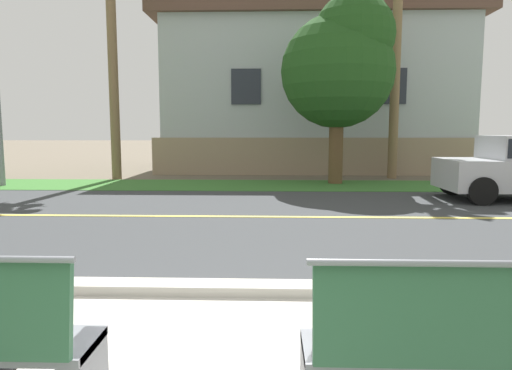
% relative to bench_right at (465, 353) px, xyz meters
% --- Properties ---
extents(ground_plane, '(140.00, 140.00, 0.00)m').
position_rel_bench_right_xyz_m(ground_plane, '(-1.47, 7.73, -0.45)').
color(ground_plane, '#665B4C').
extents(curb_edge, '(44.00, 0.30, 0.11)m').
position_rel_bench_right_xyz_m(curb_edge, '(-1.47, 2.08, -0.40)').
color(curb_edge, '#ADA89E').
rests_on(curb_edge, ground_plane).
extents(street_asphalt, '(52.00, 8.00, 0.01)m').
position_rel_bench_right_xyz_m(street_asphalt, '(-1.47, 6.23, -0.45)').
color(street_asphalt, '#383A3D').
rests_on(street_asphalt, ground_plane).
extents(road_centre_line, '(48.00, 0.14, 0.01)m').
position_rel_bench_right_xyz_m(road_centre_line, '(-1.47, 6.23, -0.44)').
color(road_centre_line, '#E0CC4C').
rests_on(road_centre_line, ground_plane).
extents(far_verge_grass, '(48.00, 2.80, 0.02)m').
position_rel_bench_right_xyz_m(far_verge_grass, '(-1.47, 11.36, -0.44)').
color(far_verge_grass, '#38702D').
rests_on(far_verge_grass, ground_plane).
extents(bench_right, '(1.75, 0.48, 1.01)m').
position_rel_bench_right_xyz_m(bench_right, '(0.00, 0.00, 0.00)').
color(bench_right, slate).
rests_on(bench_right, ground_plane).
extents(shade_tree_left, '(3.46, 3.46, 5.72)m').
position_rel_bench_right_xyz_m(shade_tree_left, '(1.07, 11.86, 3.26)').
color(shade_tree_left, brown).
rests_on(shade_tree_left, ground_plane).
extents(garden_wall, '(13.00, 0.36, 1.40)m').
position_rel_bench_right_xyz_m(garden_wall, '(0.95, 14.73, 0.25)').
color(garden_wall, gray).
rests_on(garden_wall, ground_plane).
extents(house_across_street, '(12.79, 6.91, 6.56)m').
position_rel_bench_right_xyz_m(house_across_street, '(0.66, 17.93, 2.87)').
color(house_across_street, '#A3ADB2').
rests_on(house_across_street, ground_plane).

